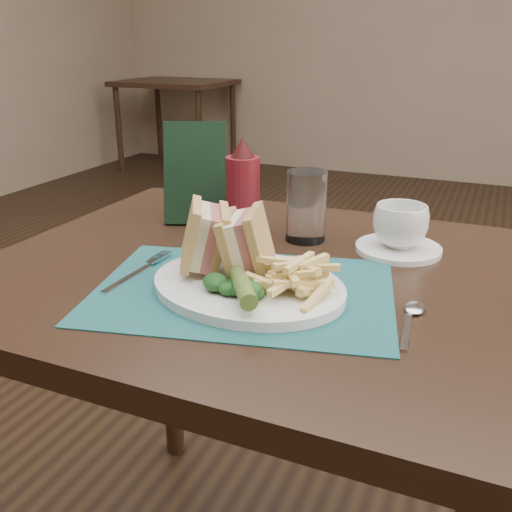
{
  "coord_description": "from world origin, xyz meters",
  "views": [
    {
      "loc": [
        0.35,
        -1.31,
        1.11
      ],
      "look_at": [
        0.03,
        -0.57,
        0.8
      ],
      "focal_mm": 40.0,
      "sensor_mm": 36.0,
      "label": 1
    }
  ],
  "objects_px": {
    "placemat": "(243,291)",
    "drinking_glass": "(306,206)",
    "table_bg_left": "(177,125)",
    "plate": "(248,286)",
    "check_presenter": "(195,173)",
    "saucer": "(398,249)",
    "ketchup_bottle": "(243,187)",
    "sandwich_half_a": "(191,237)",
    "sandwich_half_b": "(232,241)",
    "table_main": "(258,448)",
    "coffee_cup": "(400,226)"
  },
  "relations": [
    {
      "from": "placemat",
      "to": "check_presenter",
      "type": "xyz_separation_m",
      "value": [
        -0.23,
        0.28,
        0.1
      ]
    },
    {
      "from": "coffee_cup",
      "to": "check_presenter",
      "type": "xyz_separation_m",
      "value": [
        -0.42,
        0.02,
        0.05
      ]
    },
    {
      "from": "coffee_cup",
      "to": "ketchup_bottle",
      "type": "xyz_separation_m",
      "value": [
        -0.29,
        -0.03,
        0.05
      ]
    },
    {
      "from": "sandwich_half_b",
      "to": "drinking_glass",
      "type": "distance_m",
      "value": 0.24
    },
    {
      "from": "placemat",
      "to": "coffee_cup",
      "type": "height_order",
      "value": "coffee_cup"
    },
    {
      "from": "drinking_glass",
      "to": "check_presenter",
      "type": "distance_m",
      "value": 0.25
    },
    {
      "from": "sandwich_half_a",
      "to": "coffee_cup",
      "type": "bearing_deg",
      "value": 13.61
    },
    {
      "from": "table_main",
      "to": "plate",
      "type": "height_order",
      "value": "plate"
    },
    {
      "from": "table_main",
      "to": "plate",
      "type": "distance_m",
      "value": 0.4
    },
    {
      "from": "sandwich_half_a",
      "to": "drinking_glass",
      "type": "xyz_separation_m",
      "value": [
        0.1,
        0.25,
        -0.0
      ]
    },
    {
      "from": "saucer",
      "to": "drinking_glass",
      "type": "height_order",
      "value": "drinking_glass"
    },
    {
      "from": "placemat",
      "to": "saucer",
      "type": "xyz_separation_m",
      "value": [
        0.18,
        0.26,
        0.0
      ]
    },
    {
      "from": "drinking_glass",
      "to": "check_presenter",
      "type": "height_order",
      "value": "check_presenter"
    },
    {
      "from": "drinking_glass",
      "to": "coffee_cup",
      "type": "bearing_deg",
      "value": 2.16
    },
    {
      "from": "sandwich_half_a",
      "to": "ketchup_bottle",
      "type": "bearing_deg",
      "value": 65.01
    },
    {
      "from": "sandwich_half_a",
      "to": "sandwich_half_b",
      "type": "height_order",
      "value": "sandwich_half_a"
    },
    {
      "from": "ketchup_bottle",
      "to": "check_presenter",
      "type": "bearing_deg",
      "value": 160.7
    },
    {
      "from": "placemat",
      "to": "coffee_cup",
      "type": "bearing_deg",
      "value": 55.33
    },
    {
      "from": "table_bg_left",
      "to": "drinking_glass",
      "type": "bearing_deg",
      "value": -55.72
    },
    {
      "from": "placemat",
      "to": "check_presenter",
      "type": "bearing_deg",
      "value": 129.85
    },
    {
      "from": "placemat",
      "to": "saucer",
      "type": "height_order",
      "value": "saucer"
    },
    {
      "from": "table_bg_left",
      "to": "drinking_glass",
      "type": "height_order",
      "value": "drinking_glass"
    },
    {
      "from": "saucer",
      "to": "ketchup_bottle",
      "type": "relative_size",
      "value": 0.81
    },
    {
      "from": "coffee_cup",
      "to": "check_presenter",
      "type": "bearing_deg",
      "value": 177.54
    },
    {
      "from": "sandwich_half_a",
      "to": "sandwich_half_b",
      "type": "xyz_separation_m",
      "value": [
        0.06,
        0.01,
        -0.0
      ]
    },
    {
      "from": "drinking_glass",
      "to": "ketchup_bottle",
      "type": "height_order",
      "value": "ketchup_bottle"
    },
    {
      "from": "table_bg_left",
      "to": "check_presenter",
      "type": "xyz_separation_m",
      "value": [
        2.09,
        -3.39,
        0.47
      ]
    },
    {
      "from": "sandwich_half_b",
      "to": "table_main",
      "type": "bearing_deg",
      "value": 71.18
    },
    {
      "from": "placemat",
      "to": "drinking_glass",
      "type": "bearing_deg",
      "value": 87.74
    },
    {
      "from": "table_bg_left",
      "to": "plate",
      "type": "height_order",
      "value": "plate"
    },
    {
      "from": "ketchup_bottle",
      "to": "check_presenter",
      "type": "relative_size",
      "value": 0.91
    },
    {
      "from": "table_bg_left",
      "to": "placemat",
      "type": "relative_size",
      "value": 2.04
    },
    {
      "from": "ketchup_bottle",
      "to": "check_presenter",
      "type": "distance_m",
      "value": 0.13
    },
    {
      "from": "plate",
      "to": "sandwich_half_b",
      "type": "bearing_deg",
      "value": 157.32
    },
    {
      "from": "placemat",
      "to": "plate",
      "type": "height_order",
      "value": "plate"
    },
    {
      "from": "sandwich_half_a",
      "to": "saucer",
      "type": "xyz_separation_m",
      "value": [
        0.27,
        0.25,
        -0.06
      ]
    },
    {
      "from": "plate",
      "to": "sandwich_half_b",
      "type": "xyz_separation_m",
      "value": [
        -0.04,
        0.02,
        0.06
      ]
    },
    {
      "from": "table_bg_left",
      "to": "sandwich_half_a",
      "type": "height_order",
      "value": "sandwich_half_a"
    },
    {
      "from": "drinking_glass",
      "to": "check_presenter",
      "type": "xyz_separation_m",
      "value": [
        -0.24,
        0.02,
        0.03
      ]
    },
    {
      "from": "table_main",
      "to": "saucer",
      "type": "relative_size",
      "value": 6.0
    },
    {
      "from": "saucer",
      "to": "ketchup_bottle",
      "type": "distance_m",
      "value": 0.3
    },
    {
      "from": "table_bg_left",
      "to": "plate",
      "type": "relative_size",
      "value": 3.0
    },
    {
      "from": "sandwich_half_a",
      "to": "drinking_glass",
      "type": "height_order",
      "value": "drinking_glass"
    },
    {
      "from": "placemat",
      "to": "drinking_glass",
      "type": "relative_size",
      "value": 3.39
    },
    {
      "from": "sandwich_half_b",
      "to": "saucer",
      "type": "distance_m",
      "value": 0.32
    },
    {
      "from": "sandwich_half_a",
      "to": "check_presenter",
      "type": "relative_size",
      "value": 0.51
    },
    {
      "from": "placemat",
      "to": "saucer",
      "type": "bearing_deg",
      "value": 55.33
    },
    {
      "from": "table_bg_left",
      "to": "saucer",
      "type": "bearing_deg",
      "value": -53.75
    },
    {
      "from": "plate",
      "to": "ketchup_bottle",
      "type": "bearing_deg",
      "value": 125.29
    },
    {
      "from": "table_bg_left",
      "to": "drinking_glass",
      "type": "distance_m",
      "value": 4.16
    }
  ]
}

